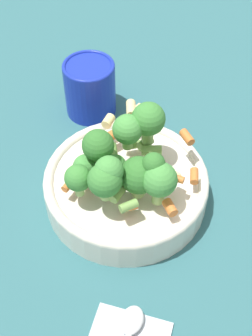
{
  "coord_description": "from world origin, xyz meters",
  "views": [
    {
      "loc": [
        -0.4,
        -0.03,
        0.52
      ],
      "look_at": [
        0.0,
        0.0,
        0.06
      ],
      "focal_mm": 50.0,
      "sensor_mm": 36.0,
      "label": 1
    }
  ],
  "objects": [
    {
      "name": "cup",
      "position": [
        0.18,
        0.07,
        0.05
      ],
      "size": [
        0.08,
        0.08,
        0.09
      ],
      "color": "#192DAD",
      "rests_on": "ground_plane"
    },
    {
      "name": "ground_plane",
      "position": [
        0.0,
        0.0,
        0.0
      ],
      "size": [
        3.0,
        3.0,
        0.0
      ],
      "primitive_type": "plane",
      "color": "#2D6066"
    },
    {
      "name": "bowl",
      "position": [
        0.0,
        0.0,
        0.03
      ],
      "size": [
        0.22,
        0.22,
        0.05
      ],
      "color": "silver",
      "rests_on": "ground_plane"
    },
    {
      "name": "pasta_salad",
      "position": [
        -0.01,
        -0.0,
        0.09
      ],
      "size": [
        0.18,
        0.17,
        0.09
      ],
      "color": "#8CB766",
      "rests_on": "bowl"
    }
  ]
}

